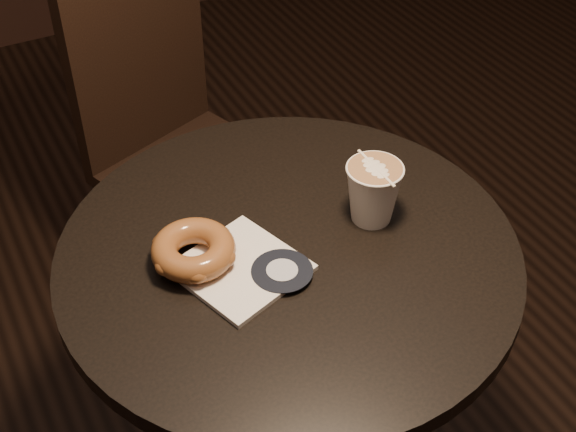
{
  "coord_description": "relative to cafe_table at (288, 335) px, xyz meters",
  "views": [
    {
      "loc": [
        -0.41,
        -0.77,
        1.58
      ],
      "look_at": [
        0.01,
        0.03,
        0.79
      ],
      "focal_mm": 50.0,
      "sensor_mm": 36.0,
      "label": 1
    }
  ],
  "objects": [
    {
      "name": "pastry_bag",
      "position": [
        -0.08,
        -0.01,
        0.2
      ],
      "size": [
        0.2,
        0.2,
        0.01
      ],
      "primitive_type": "cube",
      "rotation": [
        0.0,
        0.0,
        0.32
      ],
      "color": "white",
      "rests_on": "cafe_table"
    },
    {
      "name": "latte_cup",
      "position": [
        0.15,
        0.0,
        0.25
      ],
      "size": [
        0.09,
        0.09,
        0.1
      ],
      "primitive_type": null,
      "color": "white",
      "rests_on": "cafe_table"
    },
    {
      "name": "cafe_table",
      "position": [
        0.0,
        0.0,
        0.0
      ],
      "size": [
        0.7,
        0.7,
        0.75
      ],
      "color": "black",
      "rests_on": "ground"
    },
    {
      "name": "chair",
      "position": [
        0.06,
        0.72,
        -0.03
      ],
      "size": [
        0.47,
        0.47,
        0.93
      ],
      "rotation": [
        0.0,
        0.0,
        0.35
      ],
      "color": "black",
      "rests_on": "ground"
    },
    {
      "name": "doughnut",
      "position": [
        -0.14,
        0.03,
        0.23
      ],
      "size": [
        0.12,
        0.12,
        0.04
      ],
      "primitive_type": "torus",
      "color": "brown",
      "rests_on": "pastry_bag"
    }
  ]
}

